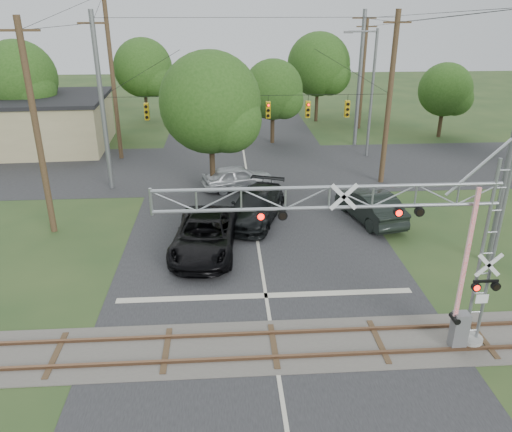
{
  "coord_description": "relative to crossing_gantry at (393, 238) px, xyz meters",
  "views": [
    {
      "loc": [
        -1.67,
        -13.15,
        11.9
      ],
      "look_at": [
        -0.31,
        7.5,
        2.98
      ],
      "focal_mm": 35.0,
      "sensor_mm": 36.0,
      "label": 1
    }
  ],
  "objects": [
    {
      "name": "suv_dark",
      "position": [
        2.87,
        11.76,
        -3.66
      ],
      "size": [
        3.14,
        5.83,
        1.82
      ],
      "primitive_type": "imported",
      "rotation": [
        0.0,
        0.0,
        3.37
      ],
      "color": "black",
      "rests_on": "ground"
    },
    {
      "name": "road_main",
      "position": [
        -3.93,
        8.36,
        -4.56
      ],
      "size": [
        14.0,
        90.0,
        0.02
      ],
      "primitive_type": "cube",
      "color": "#232426",
      "rests_on": "ground"
    },
    {
      "name": "treeline",
      "position": [
        -4.64,
        29.25,
        1.2
      ],
      "size": [
        55.12,
        28.71,
        9.96
      ],
      "color": "#332617",
      "rests_on": "ground"
    },
    {
      "name": "sedan_silver",
      "position": [
        -4.69,
        17.62,
        -3.74
      ],
      "size": [
        5.22,
        3.23,
        1.66
      ],
      "primitive_type": "imported",
      "rotation": [
        0.0,
        0.0,
        1.85
      ],
      "color": "#AAAEB2",
      "rests_on": "ground"
    },
    {
      "name": "pickup_black",
      "position": [
        -6.69,
        8.33,
        -3.64
      ],
      "size": [
        3.71,
        6.94,
        1.85
      ],
      "primitive_type": "imported",
      "rotation": [
        0.0,
        0.0,
        -0.1
      ],
      "color": "black",
      "rests_on": "ground"
    },
    {
      "name": "streetlight",
      "position": [
        6.08,
        24.82,
        1.05
      ],
      "size": [
        2.68,
        0.28,
        10.05
      ],
      "color": "slate",
      "rests_on": "ground"
    },
    {
      "name": "car_dark",
      "position": [
        -3.85,
        12.16,
        -3.67
      ],
      "size": [
        4.43,
        6.71,
        1.81
      ],
      "primitive_type": "imported",
      "rotation": [
        0.0,
        0.0,
        -0.33
      ],
      "color": "black",
      "rests_on": "ground"
    },
    {
      "name": "road_cross",
      "position": [
        -3.93,
        22.36,
        -4.56
      ],
      "size": [
        90.0,
        12.0,
        0.02
      ],
      "primitive_type": "cube",
      "color": "#232426",
      "rests_on": "ground"
    },
    {
      "name": "crossing_gantry",
      "position": [
        0.0,
        0.0,
        0.0
      ],
      "size": [
        11.96,
        0.93,
        7.29
      ],
      "color": "gray",
      "rests_on": "ground"
    },
    {
      "name": "utility_poles",
      "position": [
        -1.87,
        20.94,
        1.44
      ],
      "size": [
        25.47,
        28.87,
        13.12
      ],
      "color": "#3D2E1C",
      "rests_on": "ground"
    },
    {
      "name": "ground",
      "position": [
        -3.93,
        -1.64,
        -4.57
      ],
      "size": [
        160.0,
        160.0,
        0.0
      ],
      "primitive_type": "plane",
      "color": "#263F1D",
      "rests_on": "ground"
    },
    {
      "name": "railroad_track",
      "position": [
        -3.93,
        0.36,
        -4.54
      ],
      "size": [
        90.0,
        3.2,
        0.17
      ],
      "color": "#4C4842",
      "rests_on": "ground"
    },
    {
      "name": "traffic_signal_span",
      "position": [
        -3.02,
        18.36,
        1.1
      ],
      "size": [
        19.34,
        0.36,
        11.5
      ],
      "color": "slate",
      "rests_on": "ground"
    }
  ]
}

